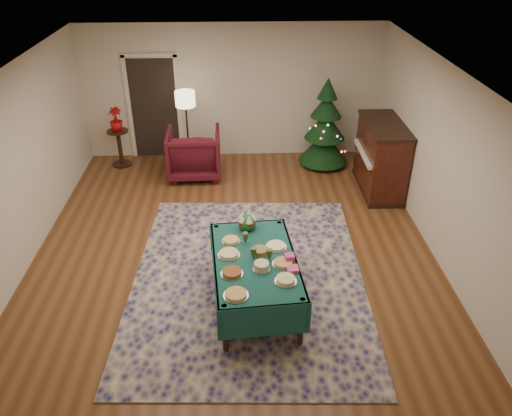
{
  "coord_description": "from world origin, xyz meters",
  "views": [
    {
      "loc": [
        0.08,
        -6.34,
        4.42
      ],
      "look_at": [
        0.32,
        -0.34,
        0.89
      ],
      "focal_mm": 35.0,
      "sensor_mm": 36.0,
      "label": 1
    }
  ],
  "objects_px": {
    "buffet_table": "(255,268)",
    "gift_box": "(290,258)",
    "floor_lamp": "(185,104)",
    "potted_plant": "(116,124)",
    "piano": "(381,158)",
    "side_table": "(120,148)",
    "christmas_tree": "(325,127)",
    "armchair": "(194,151)"
  },
  "relations": [
    {
      "from": "floor_lamp",
      "to": "side_table",
      "type": "relative_size",
      "value": 2.1
    },
    {
      "from": "floor_lamp",
      "to": "potted_plant",
      "type": "xyz_separation_m",
      "value": [
        -1.4,
        0.16,
        -0.45
      ]
    },
    {
      "from": "buffet_table",
      "to": "floor_lamp",
      "type": "height_order",
      "value": "floor_lamp"
    },
    {
      "from": "floor_lamp",
      "to": "piano",
      "type": "bearing_deg",
      "value": -16.89
    },
    {
      "from": "gift_box",
      "to": "armchair",
      "type": "xyz_separation_m",
      "value": [
        -1.46,
        3.85,
        -0.24
      ]
    },
    {
      "from": "side_table",
      "to": "piano",
      "type": "bearing_deg",
      "value": -14.0
    },
    {
      "from": "buffet_table",
      "to": "floor_lamp",
      "type": "distance_m",
      "value": 4.39
    },
    {
      "from": "buffet_table",
      "to": "armchair",
      "type": "distance_m",
      "value": 3.93
    },
    {
      "from": "gift_box",
      "to": "christmas_tree",
      "type": "relative_size",
      "value": 0.06
    },
    {
      "from": "christmas_tree",
      "to": "side_table",
      "type": "bearing_deg",
      "value": 178.09
    },
    {
      "from": "buffet_table",
      "to": "side_table",
      "type": "xyz_separation_m",
      "value": [
        -2.56,
        4.32,
        -0.2
      ]
    },
    {
      "from": "buffet_table",
      "to": "gift_box",
      "type": "bearing_deg",
      "value": -7.28
    },
    {
      "from": "gift_box",
      "to": "piano",
      "type": "xyz_separation_m",
      "value": [
        1.97,
        3.13,
        -0.12
      ]
    },
    {
      "from": "armchair",
      "to": "side_table",
      "type": "xyz_separation_m",
      "value": [
        -1.53,
        0.52,
        -0.15
      ]
    },
    {
      "from": "potted_plant",
      "to": "piano",
      "type": "bearing_deg",
      "value": -14.0
    },
    {
      "from": "side_table",
      "to": "potted_plant",
      "type": "xyz_separation_m",
      "value": [
        0.0,
        0.0,
        0.52
      ]
    },
    {
      "from": "piano",
      "to": "side_table",
      "type": "bearing_deg",
      "value": 166.0
    },
    {
      "from": "side_table",
      "to": "potted_plant",
      "type": "height_order",
      "value": "potted_plant"
    },
    {
      "from": "floor_lamp",
      "to": "potted_plant",
      "type": "relative_size",
      "value": 3.37
    },
    {
      "from": "christmas_tree",
      "to": "piano",
      "type": "xyz_separation_m",
      "value": [
        0.85,
        -1.1,
        -0.18
      ]
    },
    {
      "from": "floor_lamp",
      "to": "piano",
      "type": "relative_size",
      "value": 1.04
    },
    {
      "from": "gift_box",
      "to": "christmas_tree",
      "type": "bearing_deg",
      "value": 75.24
    },
    {
      "from": "floor_lamp",
      "to": "christmas_tree",
      "type": "xyz_separation_m",
      "value": [
        2.71,
        0.02,
        -0.53
      ]
    },
    {
      "from": "floor_lamp",
      "to": "armchair",
      "type": "bearing_deg",
      "value": -69.88
    },
    {
      "from": "buffet_table",
      "to": "christmas_tree",
      "type": "distance_m",
      "value": 4.46
    },
    {
      "from": "gift_box",
      "to": "potted_plant",
      "type": "height_order",
      "value": "potted_plant"
    },
    {
      "from": "buffet_table",
      "to": "gift_box",
      "type": "xyz_separation_m",
      "value": [
        0.43,
        -0.05,
        0.19
      ]
    },
    {
      "from": "armchair",
      "to": "potted_plant",
      "type": "xyz_separation_m",
      "value": [
        -1.53,
        0.52,
        0.37
      ]
    },
    {
      "from": "gift_box",
      "to": "christmas_tree",
      "type": "height_order",
      "value": "christmas_tree"
    },
    {
      "from": "gift_box",
      "to": "side_table",
      "type": "bearing_deg",
      "value": 124.41
    },
    {
      "from": "side_table",
      "to": "piano",
      "type": "distance_m",
      "value": 5.12
    },
    {
      "from": "gift_box",
      "to": "piano",
      "type": "height_order",
      "value": "piano"
    },
    {
      "from": "side_table",
      "to": "armchair",
      "type": "bearing_deg",
      "value": -18.79
    },
    {
      "from": "floor_lamp",
      "to": "potted_plant",
      "type": "height_order",
      "value": "floor_lamp"
    },
    {
      "from": "floor_lamp",
      "to": "potted_plant",
      "type": "bearing_deg",
      "value": 173.66
    },
    {
      "from": "gift_box",
      "to": "armchair",
      "type": "height_order",
      "value": "armchair"
    },
    {
      "from": "side_table",
      "to": "piano",
      "type": "height_order",
      "value": "piano"
    },
    {
      "from": "floor_lamp",
      "to": "side_table",
      "type": "bearing_deg",
      "value": 173.66
    },
    {
      "from": "potted_plant",
      "to": "side_table",
      "type": "bearing_deg",
      "value": -90.0
    },
    {
      "from": "floor_lamp",
      "to": "christmas_tree",
      "type": "bearing_deg",
      "value": 0.39
    },
    {
      "from": "armchair",
      "to": "potted_plant",
      "type": "height_order",
      "value": "armchair"
    },
    {
      "from": "side_table",
      "to": "buffet_table",
      "type": "bearing_deg",
      "value": -59.28
    }
  ]
}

